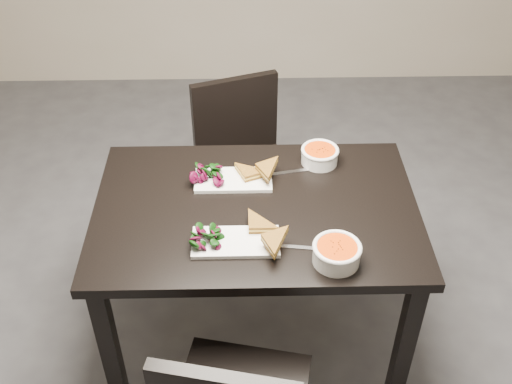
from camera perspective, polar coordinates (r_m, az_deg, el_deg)
ground at (r=2.73m, az=3.24°, el=-15.49°), size 5.00×5.00×0.00m
table at (r=2.34m, az=0.00°, el=-3.22°), size 1.20×0.80×0.75m
chair_far at (r=2.97m, az=-1.18°, el=3.29°), size 0.53×0.53×0.85m
plate_near at (r=2.12m, az=-1.89°, el=-4.65°), size 0.30×0.15×0.02m
sandwich_near at (r=2.11m, az=-0.14°, el=-3.72°), size 0.15×0.11×0.05m
salad_near at (r=2.11m, az=-4.63°, el=-4.13°), size 0.09×0.08×0.04m
soup_bowl_near at (r=2.05m, az=7.49°, el=-5.57°), size 0.16×0.16×0.07m
cutlery_near at (r=2.11m, az=3.26°, el=-5.09°), size 0.18×0.04×0.00m
plate_far at (r=2.38m, az=-2.12°, el=1.13°), size 0.30×0.15×0.01m
sandwich_far at (r=2.35m, az=-0.55°, el=1.53°), size 0.18×0.16×0.05m
salad_far at (r=2.37m, az=-4.55°, el=1.62°), size 0.09×0.08×0.04m
soup_bowl_far at (r=2.48m, az=5.92°, el=3.46°), size 0.15×0.15×0.07m
cutlery_far at (r=2.44m, az=3.40°, el=1.90°), size 0.18×0.05×0.00m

